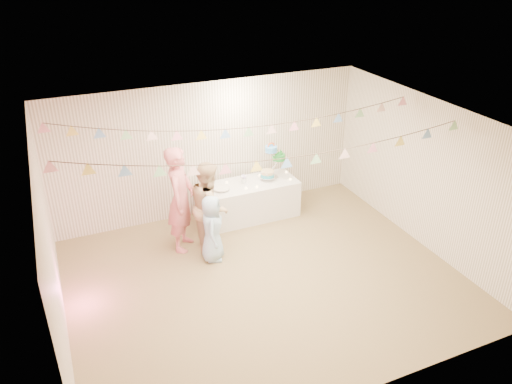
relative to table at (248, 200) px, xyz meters
name	(u,v)px	position (x,y,z in m)	size (l,w,h in m)	color
floor	(264,279)	(-0.53, -1.96, -0.36)	(6.00, 6.00, 0.00)	olive
ceiling	(266,124)	(-0.53, -1.96, 2.24)	(6.00, 6.00, 0.00)	silver
back_wall	(210,149)	(-0.53, 0.54, 0.94)	(6.00, 6.00, 0.00)	white
front_wall	(362,311)	(-0.53, -4.46, 0.94)	(6.00, 6.00, 0.00)	white
left_wall	(50,254)	(-3.53, -1.96, 0.94)	(5.00, 5.00, 0.00)	white
right_wall	(426,174)	(2.47, -1.96, 0.94)	(5.00, 5.00, 0.00)	white
table	(248,200)	(0.00, 0.00, 0.00)	(1.92, 0.77, 0.72)	silver
cake_stand	(273,160)	(0.55, 0.05, 0.74)	(0.62, 0.36, 0.69)	silver
cake_bottom	(267,175)	(0.40, -0.01, 0.48)	(0.31, 0.31, 0.15)	#28A6BC
cake_middle	(279,156)	(0.73, 0.14, 0.75)	(0.27, 0.27, 0.22)	#1D882E
cake_top_tier	(271,147)	(0.49, 0.02, 1.02)	(0.25, 0.25, 0.19)	#4794DF
platter	(221,188)	(-0.54, -0.05, 0.40)	(0.31, 0.31, 0.02)	white
posy	(244,177)	(-0.06, 0.05, 0.48)	(0.15, 0.15, 0.17)	white
person_adult_a	(181,199)	(-1.44, -0.52, 0.58)	(0.69, 0.45, 1.88)	#C6676D
person_adult_b	(209,206)	(-0.99, -0.69, 0.44)	(0.78, 0.61, 1.60)	tan
person_child	(212,228)	(-1.09, -1.08, 0.23)	(0.58, 0.37, 1.18)	#9BBFDC
bunting_back	(237,118)	(-0.53, -0.86, 1.99)	(5.60, 1.10, 0.40)	pink
bunting_front	(272,149)	(-0.53, -2.16, 1.96)	(5.60, 0.90, 0.36)	#72A5E5
tealight_0	(210,194)	(-0.80, -0.15, 0.37)	(0.04, 0.04, 0.03)	#FFD88C
tealight_1	(227,182)	(-0.35, 0.18, 0.37)	(0.04, 0.04, 0.03)	#FFD88C
tealight_2	(257,187)	(0.10, -0.22, 0.37)	(0.04, 0.04, 0.03)	#FFD88C
tealight_3	(260,175)	(0.35, 0.22, 0.37)	(0.04, 0.04, 0.03)	#FFD88C
tealight_4	(290,179)	(0.82, -0.18, 0.37)	(0.04, 0.04, 0.03)	#FFD88C
tealight_5	(286,172)	(0.90, 0.15, 0.37)	(0.04, 0.04, 0.03)	#FFD88C
tealight_6	(246,188)	(-0.11, -0.20, 0.37)	(0.04, 0.04, 0.03)	#FFD88C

